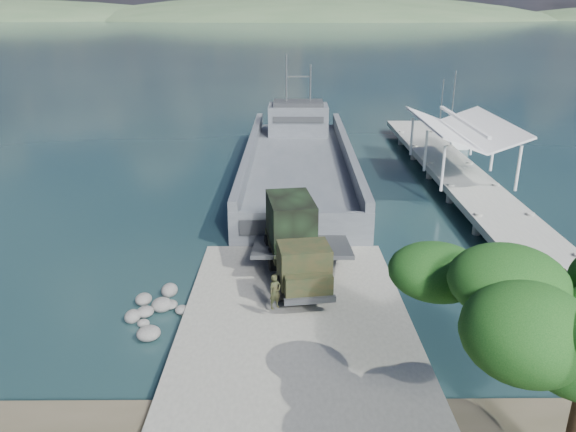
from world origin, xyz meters
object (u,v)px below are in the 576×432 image
object	(u,v)px
pier	(462,170)
sailboat_near	(450,139)
landing_craft	(299,169)
military_truck	(295,241)
overhang_tree	(574,318)
soldier	(275,300)
sailboat_far	(439,135)

from	to	relation	value
pier	sailboat_near	xyz separation A→B (m)	(3.52, 15.66, -1.20)
landing_craft	sailboat_near	world-z (taller)	landing_craft
military_truck	overhang_tree	world-z (taller)	overhang_tree
sailboat_near	pier	bearing A→B (deg)	-107.23
landing_craft	soldier	size ratio (longest dim) A/B	21.05
sailboat_far	military_truck	bearing A→B (deg)	-136.37
sailboat_near	sailboat_far	xyz separation A→B (m)	(-0.47, 2.28, -0.06)
soldier	military_truck	bearing A→B (deg)	40.70
landing_craft	sailboat_near	xyz separation A→B (m)	(15.82, 12.45, -0.41)
landing_craft	soldier	bearing A→B (deg)	-93.17
sailboat_far	soldier	bearing A→B (deg)	-134.94
pier	soldier	size ratio (longest dim) A/B	27.76
landing_craft	pier	bearing A→B (deg)	-13.67
sailboat_near	landing_craft	bearing A→B (deg)	-146.36
pier	military_truck	xyz separation A→B (m)	(-12.98, -15.02, 0.67)
soldier	sailboat_far	xyz separation A→B (m)	(16.96, 37.22, -0.95)
landing_craft	overhang_tree	bearing A→B (deg)	-77.55
landing_craft	sailboat_near	bearing A→B (deg)	39.15
soldier	sailboat_near	world-z (taller)	sailboat_near
overhang_tree	landing_craft	bearing A→B (deg)	101.52
soldier	landing_craft	bearing A→B (deg)	49.00
military_truck	sailboat_far	world-z (taller)	sailboat_far
military_truck	soldier	size ratio (longest dim) A/B	4.98
sailboat_far	overhang_tree	distance (m)	47.20
pier	sailboat_near	distance (m)	16.09
sailboat_far	landing_craft	bearing A→B (deg)	-156.60
soldier	overhang_tree	size ratio (longest dim) A/B	0.20
landing_craft	sailboat_near	distance (m)	20.14
landing_craft	soldier	world-z (taller)	landing_craft
soldier	overhang_tree	world-z (taller)	overhang_tree
sailboat_near	military_truck	bearing A→B (deg)	-122.84
pier	overhang_tree	world-z (taller)	overhang_tree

